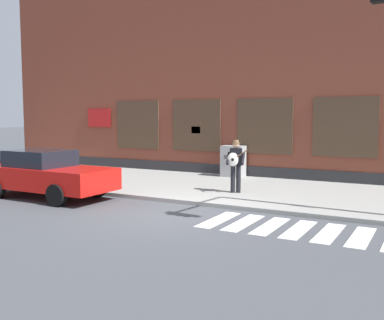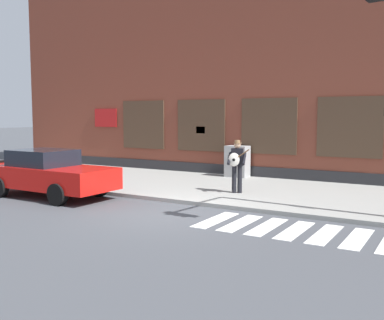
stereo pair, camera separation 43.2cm
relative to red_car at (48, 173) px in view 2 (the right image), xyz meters
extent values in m
plane|color=#424449|center=(4.82, -0.17, -0.77)|extent=(160.00, 160.00, 0.00)
cube|color=gray|center=(4.82, 4.13, -0.71)|extent=(28.00, 5.99, 0.12)
cube|color=brown|center=(4.82, 9.13, 3.82)|extent=(28.00, 4.00, 9.17)
cube|color=#28282B|center=(4.82, 7.11, -0.50)|extent=(28.00, 0.04, 0.55)
cube|color=#473323|center=(-1.45, 7.10, 1.44)|extent=(2.35, 0.06, 2.25)
cube|color=black|center=(-1.45, 7.09, 1.44)|extent=(2.23, 0.03, 2.13)
cube|color=#473323|center=(1.69, 7.10, 1.44)|extent=(2.35, 0.06, 2.25)
cube|color=black|center=(1.69, 7.09, 1.44)|extent=(2.23, 0.03, 2.13)
cube|color=#473323|center=(4.82, 7.10, 1.44)|extent=(2.35, 0.06, 2.25)
cube|color=black|center=(4.82, 7.09, 1.44)|extent=(2.23, 0.03, 2.13)
cube|color=#473323|center=(7.95, 7.10, 1.44)|extent=(2.35, 0.06, 2.25)
cube|color=black|center=(7.95, 7.09, 1.44)|extent=(2.23, 0.03, 2.13)
cube|color=red|center=(-3.76, 7.09, 1.76)|extent=(1.40, 0.04, 0.90)
cube|color=yellow|center=(1.69, 7.08, 1.24)|extent=(0.44, 0.02, 0.30)
cube|color=silver|center=(6.23, -0.17, -0.76)|extent=(0.42, 1.90, 0.01)
cube|color=silver|center=(6.91, -0.17, -0.76)|extent=(0.42, 1.90, 0.01)
cube|color=silver|center=(7.59, -0.17, -0.76)|extent=(0.42, 1.90, 0.01)
cube|color=silver|center=(8.28, -0.17, -0.76)|extent=(0.42, 1.90, 0.01)
cube|color=silver|center=(8.96, -0.17, -0.76)|extent=(0.42, 1.90, 0.01)
cube|color=silver|center=(9.64, -0.17, -0.76)|extent=(0.42, 1.90, 0.01)
cube|color=red|center=(0.05, 0.00, -0.10)|extent=(4.62, 1.88, 0.68)
cube|color=black|center=(-0.20, 0.00, 0.50)|extent=(1.85, 1.60, 0.52)
cube|color=black|center=(-2.20, 0.02, 0.28)|extent=(0.12, 1.69, 0.08)
cube|color=silver|center=(2.32, 0.55, -0.03)|extent=(0.06, 0.24, 0.12)
cube|color=red|center=(-2.20, 0.59, -0.03)|extent=(0.06, 0.24, 0.12)
cube|color=silver|center=(2.31, -0.59, -0.03)|extent=(0.06, 0.24, 0.12)
cylinder|color=black|center=(1.39, 0.86, -0.44)|extent=(0.66, 0.25, 0.66)
cylinder|color=black|center=(1.38, -0.89, -0.44)|extent=(0.66, 0.25, 0.66)
cylinder|color=black|center=(-1.27, 0.89, -0.44)|extent=(0.66, 0.25, 0.66)
cylinder|color=black|center=(-1.29, -0.86, -0.44)|extent=(0.66, 0.25, 0.66)
cylinder|color=black|center=(5.36, 3.19, -0.20)|extent=(0.15, 0.15, 0.89)
cylinder|color=black|center=(5.19, 3.11, -0.20)|extent=(0.15, 0.15, 0.89)
cube|color=black|center=(5.27, 3.16, 0.53)|extent=(0.43, 0.32, 0.56)
sphere|color=tan|center=(5.27, 3.16, 0.92)|extent=(0.22, 0.22, 0.22)
cylinder|color=olive|center=(5.27, 3.16, 0.98)|extent=(0.28, 0.28, 0.02)
cylinder|color=olive|center=(5.27, 3.16, 1.03)|extent=(0.18, 0.18, 0.09)
cylinder|color=black|center=(5.53, 3.13, 0.49)|extent=(0.24, 0.51, 0.39)
cylinder|color=black|center=(5.07, 2.99, 0.49)|extent=(0.24, 0.51, 0.39)
ellipsoid|color=silver|center=(5.25, 2.96, 0.46)|extent=(0.38, 0.22, 0.44)
cylinder|color=black|center=(5.26, 2.91, 0.46)|extent=(0.09, 0.04, 0.09)
cylinder|color=brown|center=(5.50, 3.02, 0.64)|extent=(0.46, 0.17, 0.34)
cube|color=#9E9E9E|center=(3.65, 6.68, -0.01)|extent=(0.92, 0.60, 1.28)
cube|color=#4C4C4C|center=(3.65, 6.37, 0.19)|extent=(0.55, 0.02, 0.16)
camera|label=1|loc=(11.00, -10.26, 1.85)|focal=42.00mm
camera|label=2|loc=(11.37, -10.05, 1.85)|focal=42.00mm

